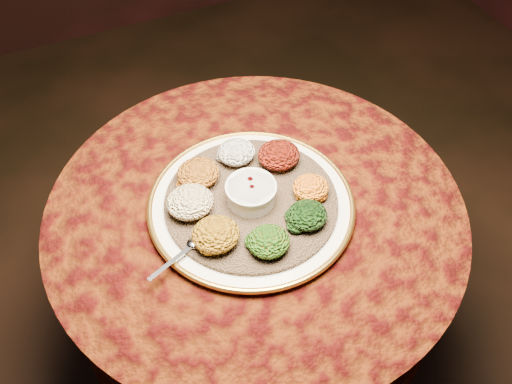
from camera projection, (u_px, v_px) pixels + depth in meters
name	position (u px, v px, depth m)	size (l,w,h in m)	color
table	(256.00, 252.00, 1.44)	(0.96, 0.96, 0.73)	black
platter	(251.00, 205.00, 1.29)	(0.54, 0.54, 0.02)	silver
injera	(251.00, 202.00, 1.28)	(0.39, 0.39, 0.01)	brown
stew_bowl	(251.00, 192.00, 1.26)	(0.11, 0.11, 0.05)	silver
spoon	(193.00, 245.00, 1.19)	(0.14, 0.07, 0.01)	silver
portion_ayib	(236.00, 152.00, 1.34)	(0.09, 0.09, 0.04)	white
portion_kitfo	(279.00, 155.00, 1.34)	(0.10, 0.10, 0.05)	black
portion_tikil	(311.00, 188.00, 1.27)	(0.08, 0.08, 0.04)	#B5710F
portion_gomen	(307.00, 215.00, 1.22)	(0.09, 0.08, 0.04)	black
portion_mixveg	(269.00, 241.00, 1.17)	(0.09, 0.09, 0.04)	#8C2E09
portion_kik	(216.00, 234.00, 1.18)	(0.10, 0.10, 0.05)	#9F6E0E
portion_timatim	(190.00, 202.00, 1.24)	(0.10, 0.10, 0.05)	maroon
portion_shiro	(198.00, 173.00, 1.30)	(0.10, 0.09, 0.05)	#A45613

